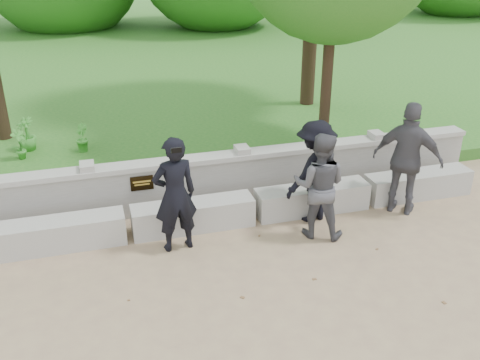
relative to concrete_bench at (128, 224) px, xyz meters
name	(u,v)px	position (x,y,z in m)	size (l,w,h in m)	color
ground	(145,315)	(0.00, -1.90, -0.22)	(80.00, 80.00, 0.00)	#9B855F
lawn	(94,61)	(0.00, 12.10, -0.10)	(40.00, 22.00, 0.25)	#1F5C1C
concrete_bench	(128,224)	(0.00, 0.00, 0.00)	(11.90, 0.45, 0.45)	#ABA9A2
parapet_wall	(123,191)	(0.00, 0.70, 0.24)	(12.50, 0.35, 0.90)	#A19F98
man_main	(175,195)	(0.66, -0.49, 0.64)	(0.68, 0.62, 1.74)	black
visitor_left	(319,186)	(2.78, -0.70, 0.60)	(1.00, 0.94, 1.65)	#444449
visitor_mid	(315,172)	(2.90, -0.25, 0.61)	(1.24, 1.00, 1.67)	black
visitor_right	(407,159)	(4.42, -0.42, 0.71)	(1.12, 1.08, 1.88)	#434348
shrub_a	(20,144)	(-1.72, 3.10, 0.33)	(0.32, 0.22, 0.61)	#3E8F30
shrub_b	(81,138)	(-0.58, 3.21, 0.30)	(0.30, 0.25, 0.55)	#3E8F30
shrub_c	(325,147)	(3.84, 1.40, 0.30)	(0.50, 0.43, 0.56)	#3E8F30
shrub_d	(26,134)	(-1.63, 3.57, 0.36)	(0.38, 0.34, 0.67)	#3E8F30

